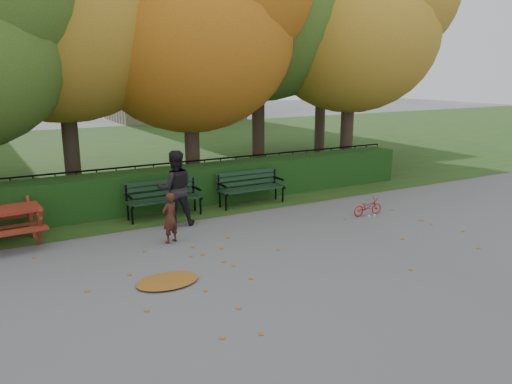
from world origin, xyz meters
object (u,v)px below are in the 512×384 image
bench_right (250,185)px  tree_g (333,24)px  tree_e (364,20)px  bench_left (163,196)px  tree_c (203,21)px  child (170,218)px  bicycle (368,207)px  adult (175,188)px

bench_right → tree_g: bearing=40.0°
tree_e → bench_left: size_ratio=4.53×
tree_c → bench_right: tree_c is taller
child → bench_left: bearing=-128.8°
tree_g → bicycle: 11.17m
tree_e → bench_right: 7.38m
tree_c → adult: size_ratio=4.61×
child → bicycle: 4.94m
tree_c → bicycle: size_ratio=9.79×
tree_e → bicycle: (-3.42, -4.42, -4.87)m
bicycle → tree_e: bearing=-34.9°
tree_c → tree_g: (7.50, 3.80, 0.55)m
tree_g → tree_e: bearing=-114.4°
child → adult: size_ratio=0.61×
bench_right → child: 3.47m
bench_right → adult: 2.53m
adult → child: bearing=77.1°
tree_g → bench_right: (-7.23, -6.06, -4.85)m
tree_g → child: bearing=-141.9°
adult → tree_e: bearing=-146.6°
tree_g → bench_right: bearing=-140.0°
bench_left → adult: bearing=-88.0°
bench_right → bicycle: bench_right is taller
tree_c → child: (-2.64, -4.15, -4.30)m
child → tree_c: bearing=-146.2°
tree_c → tree_e: size_ratio=0.98×
tree_g → bench_right: 10.61m
bench_left → adult: (0.03, -0.80, 0.35)m
tree_e → bench_left: bearing=-165.2°
child → bicycle: child is taller
bench_left → adult: 0.87m
child → tree_g: bearing=-165.7°
child → bicycle: (4.91, -0.47, -0.31)m
tree_g → bench_left: 12.37m
tree_g → adult: size_ratio=4.93×
tree_e → bicycle: size_ratio=9.98×
tree_g → adult: bearing=-144.5°
tree_g → adult: 12.64m
adult → tree_g: bearing=-131.2°
tree_c → bicycle: tree_c is taller
tree_g → bench_right: size_ratio=4.75×
bench_right → adult: (-2.37, -0.80, 0.35)m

